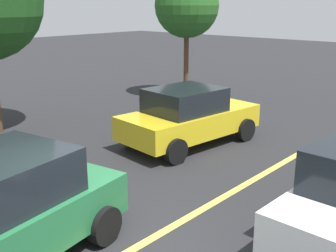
# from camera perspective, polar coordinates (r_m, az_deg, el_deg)

# --- Properties ---
(lane_marking_centre) EXTENTS (28.00, 0.16, 0.01)m
(lane_marking_centre) POSITION_cam_1_polar(r_m,az_deg,el_deg) (8.61, 7.65, -9.49)
(lane_marking_centre) COLOR #E0D14C
(car_yellow_approaching) EXTENTS (4.11, 2.30, 1.58)m
(car_yellow_approaching) POSITION_cam_1_polar(r_m,az_deg,el_deg) (11.41, 2.81, 1.35)
(car_yellow_approaching) COLOR gold
(car_yellow_approaching) RESTS_ON ground_plane
(tree_centre_verge) EXTENTS (2.55, 2.55, 4.94)m
(tree_centre_verge) POSITION_cam_1_polar(r_m,az_deg,el_deg) (17.23, 2.57, 16.00)
(tree_centre_verge) COLOR #513823
(tree_centre_verge) RESTS_ON ground_plane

